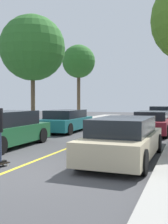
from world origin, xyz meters
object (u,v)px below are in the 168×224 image
(parked_car_right_far, at_px, (162,116))
(street_tree_left_near, at_px, (79,62))
(street_tree_left_nearest, at_px, (33,48))
(parked_car_right_near, at_px, (152,123))
(parked_car_left_near, at_px, (66,121))
(parked_car_right_nearest, at_px, (124,139))
(parked_car_left_nearest, at_px, (4,129))

(parked_car_right_far, relative_size, street_tree_left_near, 0.65)
(parked_car_right_far, relative_size, street_tree_left_nearest, 0.62)
(parked_car_right_near, relative_size, street_tree_left_nearest, 0.64)
(parked_car_right_far, xyz_separation_m, street_tree_left_near, (-7.06, 0.42, 4.53))
(parked_car_right_far, bearing_deg, street_tree_left_nearest, -134.49)
(parked_car_left_near, bearing_deg, street_tree_left_nearest, -175.14)
(parked_car_right_nearest, bearing_deg, parked_car_left_nearest, 171.63)
(parked_car_right_near, distance_m, street_tree_left_nearest, 8.34)
(street_tree_left_nearest, bearing_deg, parked_car_right_nearest, -42.59)
(parked_car_left_near, xyz_separation_m, parked_car_right_near, (4.93, 0.44, -0.02))
(parked_car_right_near, bearing_deg, parked_car_left_near, -174.95)
(street_tree_left_nearest, distance_m, street_tree_left_near, 7.61)
(street_tree_left_nearest, bearing_deg, parked_car_right_far, 45.51)
(parked_car_left_nearest, relative_size, street_tree_left_nearest, 0.64)
(street_tree_left_near, bearing_deg, parked_car_right_nearest, -63.41)
(parked_car_right_far, bearing_deg, street_tree_left_near, 176.56)
(parked_car_right_near, xyz_separation_m, parked_car_right_far, (-0.00, 6.57, 0.07))
(parked_car_right_nearest, bearing_deg, parked_car_right_near, 90.00)
(parked_car_right_near, distance_m, parked_car_right_far, 6.57)
(parked_car_right_nearest, distance_m, street_tree_left_nearest, 10.54)
(parked_car_right_far, height_order, street_tree_left_nearest, street_tree_left_nearest)
(parked_car_right_nearest, height_order, parked_car_right_far, parked_car_right_far)
(street_tree_left_near, bearing_deg, parked_car_right_near, -44.74)
(street_tree_left_near, bearing_deg, parked_car_left_near, -74.02)
(parked_car_left_near, bearing_deg, parked_car_right_nearest, -53.53)
(parked_car_left_nearest, height_order, parked_car_right_far, parked_car_right_far)
(parked_car_right_nearest, xyz_separation_m, street_tree_left_nearest, (-7.06, 6.49, 4.38))
(parked_car_left_near, relative_size, parked_car_right_far, 1.09)
(parked_car_right_nearest, relative_size, street_tree_left_nearest, 0.68)
(parked_car_right_far, distance_m, street_tree_left_near, 8.39)
(parked_car_left_near, height_order, parked_car_right_near, parked_car_left_near)
(parked_car_right_far, height_order, street_tree_left_near, street_tree_left_near)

